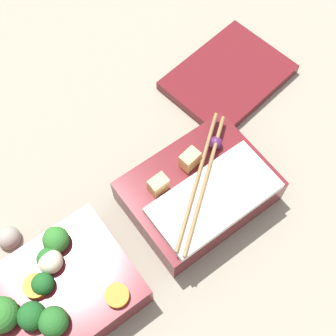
{
  "coord_description": "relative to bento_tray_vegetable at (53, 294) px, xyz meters",
  "views": [
    {
      "loc": [
        -0.07,
        -0.18,
        0.61
      ],
      "look_at": [
        0.1,
        0.05,
        0.05
      ],
      "focal_mm": 50.0,
      "sensor_mm": 36.0,
      "label": 1
    }
  ],
  "objects": [
    {
      "name": "bento_tray_rice",
      "position": [
        0.23,
        0.0,
        -0.0
      ],
      "size": [
        0.19,
        0.14,
        0.08
      ],
      "color": "maroon",
      "rests_on": "ground_plane"
    },
    {
      "name": "bento_tray_vegetable",
      "position": [
        0.0,
        0.0,
        0.0
      ],
      "size": [
        0.19,
        0.14,
        0.08
      ],
      "color": "maroon",
      "rests_on": "ground_plane"
    },
    {
      "name": "ground_plane",
      "position": [
        0.11,
        -0.0,
        -0.03
      ],
      "size": [
        3.0,
        3.0,
        0.0
      ],
      "primitive_type": "plane",
      "color": "gray"
    },
    {
      "name": "bento_lid",
      "position": [
        0.4,
        0.14,
        -0.02
      ],
      "size": [
        0.2,
        0.16,
        0.02
      ],
      "primitive_type": "cube",
      "rotation": [
        0.0,
        0.0,
        0.14
      ],
      "color": "maroon",
      "rests_on": "ground_plane"
    },
    {
      "name": "pebble_1",
      "position": [
        -0.01,
        0.11,
        -0.02
      ],
      "size": [
        0.03,
        0.03,
        0.03
      ],
      "primitive_type": "sphere",
      "color": "gray",
      "rests_on": "ground_plane"
    }
  ]
}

